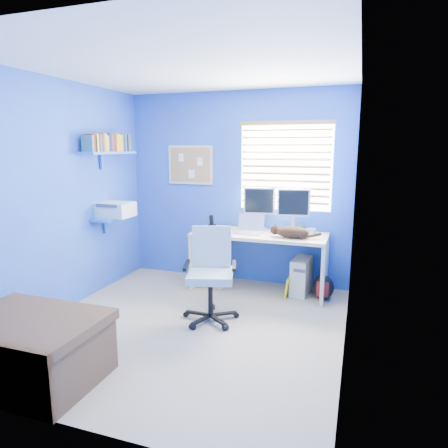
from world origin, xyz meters
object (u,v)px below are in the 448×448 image
(office_chair, at_px, (211,286))
(laptop, at_px, (249,224))
(desk, at_px, (259,262))
(cat, at_px, (292,232))
(tower_pc, at_px, (301,276))

(office_chair, bearing_deg, laptop, 81.50)
(desk, relative_size, cat, 4.25)
(desk, relative_size, laptop, 5.00)
(cat, distance_m, office_chair, 1.20)
(desk, height_order, laptop, laptop)
(laptop, relative_size, office_chair, 0.34)
(tower_pc, bearing_deg, cat, -113.05)
(desk, xyz_separation_m, cat, (0.42, -0.13, 0.44))
(laptop, relative_size, cat, 0.85)
(laptop, bearing_deg, desk, 17.07)
(office_chair, bearing_deg, cat, 51.24)
(desk, xyz_separation_m, office_chair, (-0.27, -0.99, -0.01))
(laptop, xyz_separation_m, cat, (0.55, -0.09, -0.04))
(desk, xyz_separation_m, laptop, (-0.13, -0.04, 0.48))
(laptop, height_order, tower_pc, laptop)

